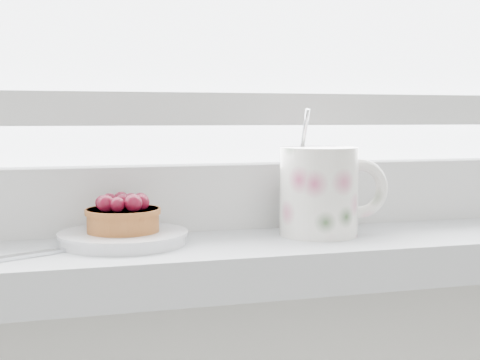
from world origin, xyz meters
name	(u,v)px	position (x,y,z in m)	size (l,w,h in m)	color
saucer	(123,238)	(-0.09, 1.90, 0.95)	(0.12, 0.12, 0.01)	silver
raspberry_tart	(123,215)	(-0.09, 1.90, 0.97)	(0.07, 0.07, 0.04)	brown
floral_mug	(322,189)	(0.11, 1.89, 0.99)	(0.12, 0.09, 0.13)	white
fork	(36,254)	(-0.17, 1.86, 0.94)	(0.19, 0.11, 0.00)	silver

